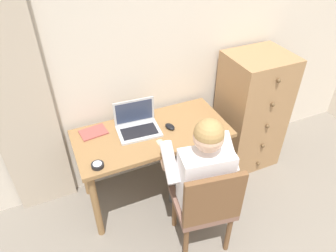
{
  "coord_description": "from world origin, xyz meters",
  "views": [
    {
      "loc": [
        -1.07,
        -0.05,
        2.3
      ],
      "look_at": [
        -0.29,
        1.73,
        0.83
      ],
      "focal_mm": 33.27,
      "sensor_mm": 36.0,
      "label": 1
    }
  ],
  "objects_px": {
    "person_seated": "(199,169)",
    "notebook_pad": "(93,132)",
    "computer_mouse": "(170,127)",
    "desk": "(152,142)",
    "dresser": "(251,112)",
    "chair": "(206,205)",
    "laptop": "(137,124)",
    "desk_clock": "(98,165)"
  },
  "relations": [
    {
      "from": "person_seated",
      "to": "notebook_pad",
      "type": "bearing_deg",
      "value": 132.66
    },
    {
      "from": "person_seated",
      "to": "computer_mouse",
      "type": "height_order",
      "value": "person_seated"
    },
    {
      "from": "desk",
      "to": "computer_mouse",
      "type": "distance_m",
      "value": 0.2
    },
    {
      "from": "dresser",
      "to": "notebook_pad",
      "type": "bearing_deg",
      "value": 175.69
    },
    {
      "from": "desk",
      "to": "dresser",
      "type": "distance_m",
      "value": 1.06
    },
    {
      "from": "chair",
      "to": "laptop",
      "type": "distance_m",
      "value": 0.84
    },
    {
      "from": "desk_clock",
      "to": "desk",
      "type": "bearing_deg",
      "value": 23.54
    },
    {
      "from": "chair",
      "to": "person_seated",
      "type": "distance_m",
      "value": 0.26
    },
    {
      "from": "computer_mouse",
      "to": "desk_clock",
      "type": "bearing_deg",
      "value": -177.11
    },
    {
      "from": "desk",
      "to": "notebook_pad",
      "type": "xyz_separation_m",
      "value": [
        -0.44,
        0.18,
        0.11
      ]
    },
    {
      "from": "laptop",
      "to": "notebook_pad",
      "type": "height_order",
      "value": "laptop"
    },
    {
      "from": "dresser",
      "to": "computer_mouse",
      "type": "xyz_separation_m",
      "value": [
        -0.9,
        -0.08,
        0.15
      ]
    },
    {
      "from": "desk_clock",
      "to": "chair",
      "type": "bearing_deg",
      "value": -34.6
    },
    {
      "from": "person_seated",
      "to": "computer_mouse",
      "type": "bearing_deg",
      "value": 92.54
    },
    {
      "from": "dresser",
      "to": "laptop",
      "type": "bearing_deg",
      "value": 179.5
    },
    {
      "from": "person_seated",
      "to": "notebook_pad",
      "type": "xyz_separation_m",
      "value": [
        -0.62,
        0.67,
        0.06
      ]
    },
    {
      "from": "notebook_pad",
      "to": "person_seated",
      "type": "bearing_deg",
      "value": -54.04
    },
    {
      "from": "dresser",
      "to": "person_seated",
      "type": "relative_size",
      "value": 0.99
    },
    {
      "from": "dresser",
      "to": "person_seated",
      "type": "xyz_separation_m",
      "value": [
        -0.88,
        -0.56,
        0.08
      ]
    },
    {
      "from": "chair",
      "to": "computer_mouse",
      "type": "xyz_separation_m",
      "value": [
        0.01,
        0.66,
        0.25
      ]
    },
    {
      "from": "chair",
      "to": "desk_clock",
      "type": "bearing_deg",
      "value": 145.4
    },
    {
      "from": "chair",
      "to": "desk_clock",
      "type": "distance_m",
      "value": 0.83
    },
    {
      "from": "computer_mouse",
      "to": "notebook_pad",
      "type": "height_order",
      "value": "computer_mouse"
    },
    {
      "from": "computer_mouse",
      "to": "dresser",
      "type": "bearing_deg",
      "value": -9.3
    },
    {
      "from": "person_seated",
      "to": "notebook_pad",
      "type": "distance_m",
      "value": 0.91
    },
    {
      "from": "chair",
      "to": "desk_clock",
      "type": "relative_size",
      "value": 9.72
    },
    {
      "from": "computer_mouse",
      "to": "desk",
      "type": "bearing_deg",
      "value": 160.95
    },
    {
      "from": "person_seated",
      "to": "computer_mouse",
      "type": "relative_size",
      "value": 11.93
    },
    {
      "from": "dresser",
      "to": "computer_mouse",
      "type": "distance_m",
      "value": 0.92
    },
    {
      "from": "person_seated",
      "to": "notebook_pad",
      "type": "relative_size",
      "value": 5.68
    },
    {
      "from": "desk",
      "to": "notebook_pad",
      "type": "height_order",
      "value": "notebook_pad"
    },
    {
      "from": "dresser",
      "to": "laptop",
      "type": "xyz_separation_m",
      "value": [
        -1.15,
        0.01,
        0.19
      ]
    },
    {
      "from": "dresser",
      "to": "laptop",
      "type": "height_order",
      "value": "dresser"
    },
    {
      "from": "computer_mouse",
      "to": "notebook_pad",
      "type": "distance_m",
      "value": 0.63
    },
    {
      "from": "chair",
      "to": "computer_mouse",
      "type": "height_order",
      "value": "chair"
    },
    {
      "from": "chair",
      "to": "desk",
      "type": "bearing_deg",
      "value": 102.74
    },
    {
      "from": "dresser",
      "to": "person_seated",
      "type": "bearing_deg",
      "value": -147.59
    },
    {
      "from": "person_seated",
      "to": "laptop",
      "type": "height_order",
      "value": "person_seated"
    },
    {
      "from": "chair",
      "to": "laptop",
      "type": "height_order",
      "value": "laptop"
    },
    {
      "from": "person_seated",
      "to": "desk_clock",
      "type": "bearing_deg",
      "value": 158.34
    },
    {
      "from": "desk",
      "to": "desk_clock",
      "type": "height_order",
      "value": "desk_clock"
    },
    {
      "from": "dresser",
      "to": "desk_clock",
      "type": "bearing_deg",
      "value": -169.52
    }
  ]
}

